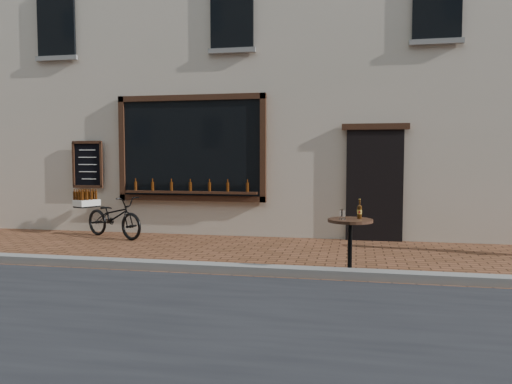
# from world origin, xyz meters

# --- Properties ---
(ground) EXTENTS (90.00, 90.00, 0.00)m
(ground) POSITION_xyz_m (0.00, 0.00, 0.00)
(ground) COLOR #58321C
(ground) RESTS_ON ground
(kerb) EXTENTS (90.00, 0.25, 0.12)m
(kerb) POSITION_xyz_m (0.00, 0.20, 0.06)
(kerb) COLOR slate
(kerb) RESTS_ON ground
(shop_building) EXTENTS (28.00, 6.20, 10.00)m
(shop_building) POSITION_xyz_m (0.00, 6.50, 5.00)
(shop_building) COLOR #B9AB92
(shop_building) RESTS_ON ground
(cargo_bicycle) EXTENTS (1.97, 1.26, 0.92)m
(cargo_bicycle) POSITION_xyz_m (-3.38, 2.78, 0.44)
(cargo_bicycle) COLOR black
(cargo_bicycle) RESTS_ON ground
(bistro_table) EXTENTS (0.62, 0.62, 1.07)m
(bistro_table) POSITION_xyz_m (1.48, 0.35, 0.57)
(bistro_table) COLOR black
(bistro_table) RESTS_ON ground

